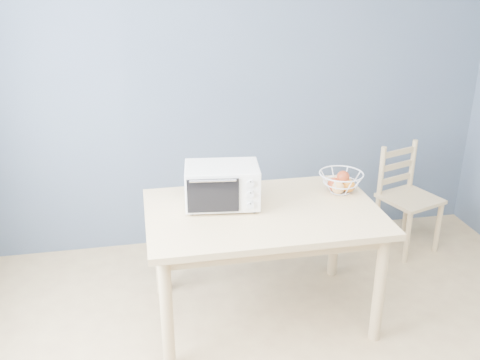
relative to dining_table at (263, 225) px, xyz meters
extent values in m
cube|color=#4E5D6D|center=(0.05, 1.09, 0.65)|extent=(4.00, 0.01, 2.60)
cube|color=tan|center=(0.00, 0.00, 0.08)|extent=(1.40, 0.90, 0.04)
cylinder|color=tan|center=(-0.62, -0.37, -0.29)|extent=(0.07, 0.07, 0.71)
cylinder|color=tan|center=(0.62, -0.37, -0.29)|extent=(0.07, 0.07, 0.71)
cylinder|color=tan|center=(-0.62, 0.37, -0.29)|extent=(0.07, 0.07, 0.71)
cylinder|color=tan|center=(0.62, 0.37, -0.29)|extent=(0.07, 0.07, 0.71)
cube|color=silver|center=(-0.23, 0.11, 0.24)|extent=(0.47, 0.34, 0.24)
cube|color=black|center=(-0.29, 0.12, 0.24)|extent=(0.31, 0.29, 0.19)
cube|color=black|center=(-0.31, -0.03, 0.24)|extent=(0.30, 0.04, 0.21)
cylinder|color=silver|center=(-0.31, -0.05, 0.34)|extent=(0.26, 0.04, 0.01)
cube|color=silver|center=(-0.09, -0.05, 0.24)|extent=(0.12, 0.02, 0.22)
cylinder|color=black|center=(-0.43, 0.02, 0.11)|extent=(0.02, 0.02, 0.01)
cylinder|color=black|center=(-0.06, -0.02, 0.11)|extent=(0.02, 0.02, 0.01)
cylinder|color=black|center=(-0.40, 0.24, 0.11)|extent=(0.02, 0.02, 0.01)
cylinder|color=black|center=(-0.03, 0.20, 0.11)|extent=(0.02, 0.02, 0.01)
cylinder|color=silver|center=(-0.09, -0.06, 0.31)|extent=(0.04, 0.02, 0.04)
cylinder|color=silver|center=(-0.09, -0.06, 0.24)|extent=(0.04, 0.02, 0.04)
cylinder|color=silver|center=(-0.09, -0.06, 0.17)|extent=(0.04, 0.02, 0.04)
torus|color=silver|center=(0.55, 0.17, 0.23)|extent=(0.32, 0.32, 0.01)
torus|color=silver|center=(0.55, 0.17, 0.17)|extent=(0.25, 0.25, 0.01)
torus|color=silver|center=(0.55, 0.17, 0.11)|extent=(0.15, 0.15, 0.01)
sphere|color=#AC2316|center=(0.51, 0.18, 0.15)|extent=(0.09, 0.09, 0.09)
sphere|color=orange|center=(0.59, 0.14, 0.15)|extent=(0.09, 0.09, 0.09)
sphere|color=#F2AD5E|center=(0.56, 0.22, 0.15)|extent=(0.08, 0.08, 0.08)
sphere|color=#AC2316|center=(0.56, 0.16, 0.21)|extent=(0.08, 0.08, 0.08)
sphere|color=#F2AD5E|center=(0.52, 0.12, 0.15)|extent=(0.08, 0.08, 0.08)
cube|color=tan|center=(1.32, 0.63, -0.22)|extent=(0.49, 0.49, 0.03)
cylinder|color=tan|center=(1.22, 0.42, -0.44)|extent=(0.04, 0.04, 0.41)
cylinder|color=tan|center=(1.53, 0.52, -0.44)|extent=(0.04, 0.04, 0.41)
cylinder|color=tan|center=(1.11, 0.73, -0.44)|extent=(0.04, 0.04, 0.41)
cylinder|color=tan|center=(1.43, 0.84, -0.44)|extent=(0.04, 0.04, 0.41)
cylinder|color=tan|center=(1.11, 0.73, -0.03)|extent=(0.04, 0.04, 0.41)
cylinder|color=tan|center=(1.43, 0.84, -0.03)|extent=(0.04, 0.04, 0.41)
cube|color=tan|center=(1.27, 0.78, -0.11)|extent=(0.32, 0.12, 0.05)
cube|color=tan|center=(1.27, 0.78, 0.00)|extent=(0.32, 0.12, 0.05)
cube|color=tan|center=(1.27, 0.78, 0.11)|extent=(0.32, 0.12, 0.05)
camera|label=1|loc=(-0.69, -2.81, 1.50)|focal=40.00mm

